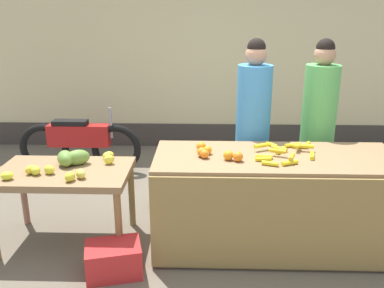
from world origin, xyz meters
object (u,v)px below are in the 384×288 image
object	(u,v)px
vendor_woman_blue_shirt	(253,129)
vendor_woman_green_shirt	(318,128)
parked_motorcycle	(79,143)
produce_sack	(166,187)
produce_crate	(114,259)

from	to	relation	value
vendor_woman_blue_shirt	vendor_woman_green_shirt	distance (m)	0.67
parked_motorcycle	vendor_woman_blue_shirt	bearing A→B (deg)	-26.64
vendor_woman_green_shirt	produce_sack	distance (m)	1.70
vendor_woman_green_shirt	produce_crate	size ratio (longest dim) A/B	4.09
parked_motorcycle	produce_sack	xyz separation A→B (m)	(1.22, -0.99, -0.18)
parked_motorcycle	produce_sack	size ratio (longest dim) A/B	3.54
produce_sack	vendor_woman_green_shirt	bearing A→B (deg)	-0.13
vendor_woman_blue_shirt	parked_motorcycle	world-z (taller)	vendor_woman_blue_shirt
produce_crate	produce_sack	xyz separation A→B (m)	(0.32, 1.21, 0.10)
parked_motorcycle	produce_sack	distance (m)	1.58
produce_crate	produce_sack	bearing A→B (deg)	75.24
parked_motorcycle	produce_crate	bearing A→B (deg)	-67.72
produce_sack	parked_motorcycle	bearing A→B (deg)	141.06
vendor_woman_blue_shirt	produce_sack	bearing A→B (deg)	175.24
vendor_woman_blue_shirt	produce_sack	xyz separation A→B (m)	(-0.89, 0.07, -0.68)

